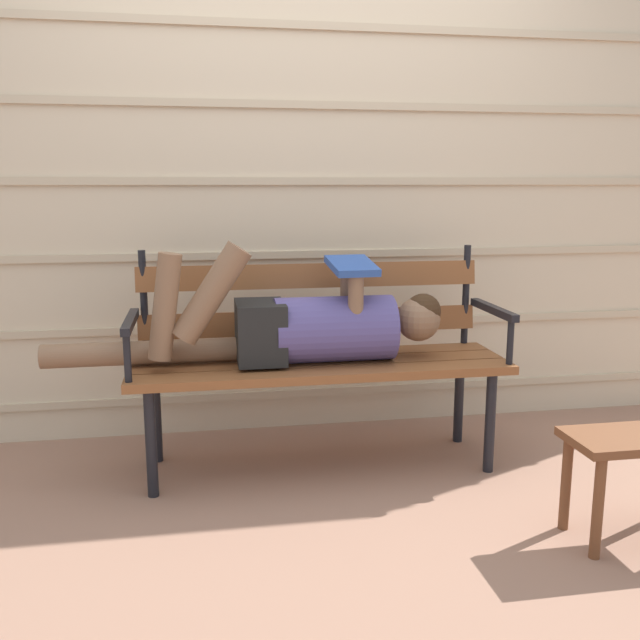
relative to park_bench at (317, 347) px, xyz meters
name	(u,v)px	position (x,y,z in m)	size (l,w,h in m)	color
ground_plane	(324,474)	(0.00, -0.16, -0.52)	(12.00, 12.00, 0.00)	#936B56
house_siding	(300,181)	(0.00, 0.49, 0.71)	(4.88, 0.08, 2.46)	beige
park_bench	(317,347)	(0.00, 0.00, 0.00)	(1.60, 0.48, 0.94)	brown
reclining_person	(302,325)	(-0.08, -0.07, 0.11)	(1.67, 0.28, 0.52)	#514784
footstool	(633,457)	(0.95, -0.88, -0.22)	(0.45, 0.25, 0.38)	brown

